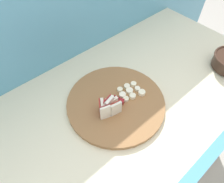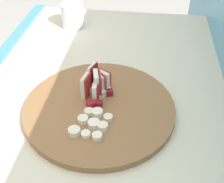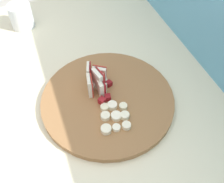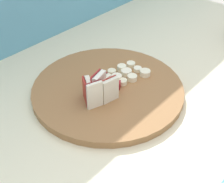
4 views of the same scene
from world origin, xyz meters
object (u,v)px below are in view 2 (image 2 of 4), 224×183
(cutting_board, at_px, (100,108))
(small_jar, at_px, (72,16))
(apple_wedge_fan, at_px, (97,83))
(apple_dice_pile, at_px, (98,95))
(banana_slice_rows, at_px, (92,123))

(cutting_board, distance_m, small_jar, 0.49)
(apple_wedge_fan, height_order, apple_dice_pile, apple_wedge_fan)
(cutting_board, height_order, apple_dice_pile, apple_dice_pile)
(apple_dice_pile, relative_size, banana_slice_rows, 0.97)
(apple_dice_pile, relative_size, small_jar, 1.09)
(cutting_board, distance_m, apple_wedge_fan, 0.07)
(apple_wedge_fan, relative_size, small_jar, 1.02)
(apple_wedge_fan, bearing_deg, small_jar, -158.10)
(apple_dice_pile, xyz_separation_m, banana_slice_rows, (0.10, 0.00, -0.00))
(banana_slice_rows, bearing_deg, small_jar, -162.02)
(apple_dice_pile, distance_m, banana_slice_rows, 0.10)
(apple_wedge_fan, xyz_separation_m, apple_dice_pile, (0.02, 0.01, -0.02))
(small_jar, bearing_deg, apple_wedge_fan, 21.90)
(apple_dice_pile, bearing_deg, banana_slice_rows, 0.66)
(small_jar, bearing_deg, apple_dice_pile, 21.85)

